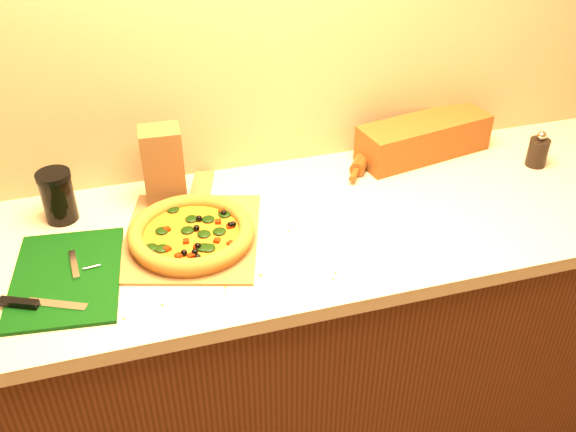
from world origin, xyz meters
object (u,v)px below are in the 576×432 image
object	(u,v)px
pepper_grinder	(538,151)
dark_jar	(58,196)
pizza_peel	(192,233)
pizza	(192,233)
cutting_board	(65,278)
rolling_pin	(366,153)

from	to	relation	value
pepper_grinder	dark_jar	world-z (taller)	dark_jar
pizza_peel	pepper_grinder	xyz separation A→B (m)	(1.07, 0.06, 0.04)
pizza	cutting_board	size ratio (longest dim) A/B	0.85
pizza_peel	pepper_grinder	distance (m)	1.07
pizza_peel	pizza	distance (m)	0.04
pizza_peel	pizza	world-z (taller)	pizza
pizza_peel	pizza	size ratio (longest dim) A/B	1.71
pepper_grinder	dark_jar	distance (m)	1.40
pizza	pepper_grinder	bearing A→B (deg)	5.20
rolling_pin	pizza	bearing A→B (deg)	-154.98
pizza	rolling_pin	distance (m)	0.65
pizza	rolling_pin	world-z (taller)	pizza
pizza_peel	dark_jar	world-z (taller)	dark_jar
pizza	rolling_pin	size ratio (longest dim) A/B	1.16
pizza	dark_jar	bearing A→B (deg)	147.76
pizza_peel	cutting_board	world-z (taller)	cutting_board
pizza	dark_jar	size ratio (longest dim) A/B	2.24
pepper_grinder	dark_jar	size ratio (longest dim) A/B	0.80
cutting_board	pizza	bearing A→B (deg)	17.80
pepper_grinder	pizza_peel	bearing A→B (deg)	-176.63
pizza_peel	cutting_board	xyz separation A→B (m)	(-0.32, -0.10, 0.00)
rolling_pin	cutting_board	bearing A→B (deg)	-159.55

